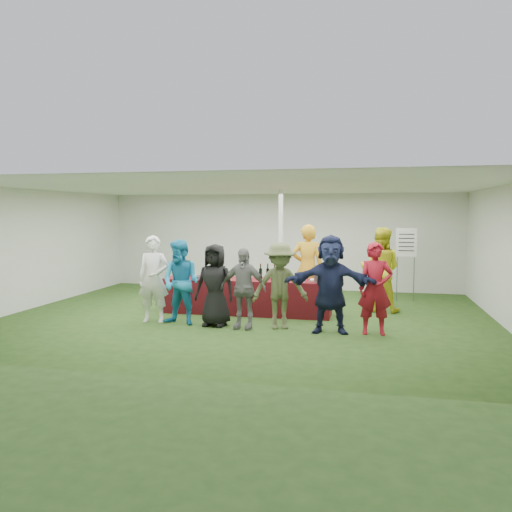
% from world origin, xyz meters
% --- Properties ---
extents(ground, '(60.00, 60.00, 0.00)m').
position_xyz_m(ground, '(0.00, 0.00, 0.00)').
color(ground, '#284719').
rests_on(ground, ground).
extents(tent, '(10.00, 10.00, 10.00)m').
position_xyz_m(tent, '(0.50, 1.20, 1.35)').
color(tent, white).
rests_on(tent, ground).
extents(serving_table, '(3.60, 0.80, 0.75)m').
position_xyz_m(serving_table, '(-0.09, 0.34, 0.38)').
color(serving_table, '#521218').
rests_on(serving_table, ground).
extents(wine_bottles, '(0.58, 0.13, 0.32)m').
position_xyz_m(wine_bottles, '(0.46, 0.48, 0.87)').
color(wine_bottles, black).
rests_on(wine_bottles, serving_table).
extents(wine_glasses, '(2.69, 0.10, 0.16)m').
position_xyz_m(wine_glasses, '(-0.56, 0.07, 0.86)').
color(wine_glasses, silver).
rests_on(wine_glasses, serving_table).
extents(water_bottle, '(0.07, 0.07, 0.23)m').
position_xyz_m(water_bottle, '(-0.10, 0.42, 0.85)').
color(water_bottle, silver).
rests_on(water_bottle, serving_table).
extents(bar_towel, '(0.25, 0.18, 0.03)m').
position_xyz_m(bar_towel, '(1.40, 0.39, 0.77)').
color(bar_towel, white).
rests_on(bar_towel, serving_table).
extents(dump_bucket, '(0.26, 0.26, 0.18)m').
position_xyz_m(dump_bucket, '(1.50, 0.12, 0.84)').
color(dump_bucket, slate).
rests_on(dump_bucket, serving_table).
extents(wine_list_sign, '(0.50, 0.03, 1.80)m').
position_xyz_m(wine_list_sign, '(3.36, 2.64, 1.32)').
color(wine_list_sign, slate).
rests_on(wine_list_sign, ground).
extents(staff_pourer, '(0.72, 0.49, 1.92)m').
position_xyz_m(staff_pourer, '(1.16, 0.88, 0.96)').
color(staff_pourer, gold).
rests_on(staff_pourer, ground).
extents(staff_back, '(1.00, 0.83, 1.86)m').
position_xyz_m(staff_back, '(2.72, 1.21, 0.93)').
color(staff_back, gold).
rests_on(staff_back, ground).
extents(customer_0, '(0.67, 0.49, 1.73)m').
position_xyz_m(customer_0, '(-1.69, -0.89, 0.86)').
color(customer_0, white).
rests_on(customer_0, ground).
extents(customer_1, '(0.90, 0.76, 1.65)m').
position_xyz_m(customer_1, '(-1.08, -0.98, 0.83)').
color(customer_1, '#1B83B6').
rests_on(customer_1, ground).
extents(customer_2, '(0.81, 0.56, 1.58)m').
position_xyz_m(customer_2, '(-0.41, -0.94, 0.79)').
color(customer_2, black).
rests_on(customer_2, ground).
extents(customer_3, '(0.91, 0.42, 1.52)m').
position_xyz_m(customer_3, '(0.17, -1.04, 0.76)').
color(customer_3, slate).
rests_on(customer_3, ground).
extents(customer_4, '(1.18, 0.89, 1.62)m').
position_xyz_m(customer_4, '(0.85, -0.90, 0.81)').
color(customer_4, '#4A522E').
rests_on(customer_4, ground).
extents(customer_5, '(1.68, 0.64, 1.78)m').
position_xyz_m(customer_5, '(1.80, -1.01, 0.89)').
color(customer_5, '#161B3A').
rests_on(customer_5, ground).
extents(customer_6, '(0.64, 0.45, 1.65)m').
position_xyz_m(customer_6, '(2.58, -0.97, 0.83)').
color(customer_6, maroon).
rests_on(customer_6, ground).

